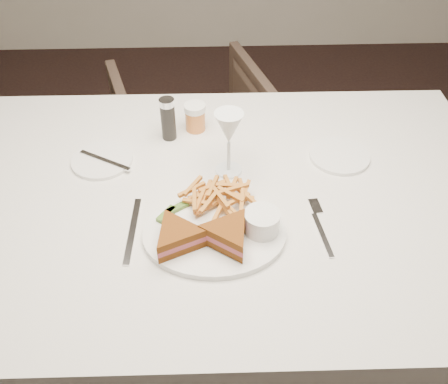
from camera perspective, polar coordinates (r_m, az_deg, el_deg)
name	(u,v)px	position (r m, az deg, el deg)	size (l,w,h in m)	color
table	(223,287)	(1.50, -0.07, -10.78)	(1.41, 0.94, 0.75)	silver
chair_far	(194,130)	(2.19, -3.48, 7.04)	(0.61, 0.57, 0.63)	#49372C
table_setting	(215,196)	(1.16, -1.04, -0.45)	(0.79, 0.62, 0.18)	white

